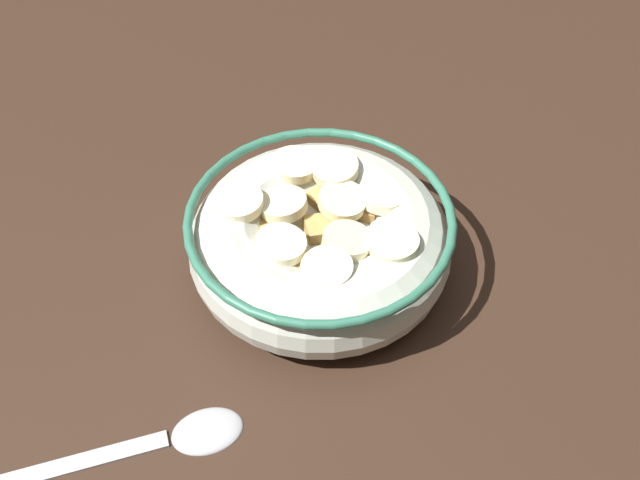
% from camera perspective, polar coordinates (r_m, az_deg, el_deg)
% --- Properties ---
extents(ground_plane, '(1.04, 1.04, 0.02)m').
position_cam_1_polar(ground_plane, '(0.52, 0.00, -2.95)').
color(ground_plane, '#332116').
extents(cereal_bowl, '(0.17, 0.17, 0.06)m').
position_cam_1_polar(cereal_bowl, '(0.49, 0.01, 0.01)').
color(cereal_bowl, beige).
rests_on(cereal_bowl, ground_plane).
extents(spoon, '(0.11, 0.11, 0.01)m').
position_cam_1_polar(spoon, '(0.45, -11.19, -14.19)').
color(spoon, '#B7B7BC').
rests_on(spoon, ground_plane).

